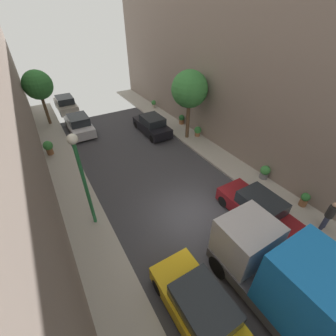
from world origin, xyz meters
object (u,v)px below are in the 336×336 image
parked_car_left_3 (66,104)px  potted_plant_0 (305,199)px  potted_plant_5 (265,172)px  street_tree_1 (189,90)px  parked_car_right_2 (152,125)px  potted_plant_4 (182,119)px  pedestrian (329,215)px  potted_plant_3 (154,104)px  parked_car_left_1 (200,309)px  lamp_post (81,169)px  parked_car_right_1 (257,209)px  potted_plant_1 (198,131)px  delivery_truck (310,300)px  parked_car_left_2 (79,125)px  street_tree_2 (38,85)px  potted_plant_2 (48,147)px

parked_car_left_3 → potted_plant_0: parked_car_left_3 is taller
potted_plant_0 → potted_plant_5: (0.13, 2.79, 0.02)m
parked_car_left_3 → street_tree_1: street_tree_1 is taller
parked_car_right_2 → potted_plant_4: parked_car_right_2 is taller
pedestrian → potted_plant_5: pedestrian is taller
parked_car_left_3 → potted_plant_3: parked_car_left_3 is taller
parked_car_left_1 → lamp_post: lamp_post is taller
parked_car_right_1 → pedestrian: (2.28, -2.24, 0.35)m
pedestrian → street_tree_1: size_ratio=0.32×
potted_plant_0 → potted_plant_1: (-0.01, 9.60, 0.01)m
delivery_truck → potted_plant_5: delivery_truck is taller
parked_car_right_2 → potted_plant_0: bearing=-76.8°
parked_car_left_2 → potted_plant_0: size_ratio=5.06×
street_tree_1 → potted_plant_0: 10.54m
parked_car_left_1 → potted_plant_1: parked_car_left_1 is taller
parked_car_left_1 → potted_plant_3: parked_car_left_1 is taller
street_tree_2 → potted_plant_1: 14.16m
potted_plant_4 → potted_plant_5: size_ratio=0.97×
parked_car_right_2 → parked_car_left_3: bearing=120.3°
street_tree_1 → street_tree_2: bearing=137.0°
potted_plant_3 → potted_plant_5: 14.51m
potted_plant_0 → parked_car_left_1: bearing=-170.1°
pedestrian → parked_car_left_2: bearing=114.1°
delivery_truck → potted_plant_4: size_ratio=7.71×
lamp_post → parked_car_left_1: bearing=-73.1°
street_tree_1 → potted_plant_4: size_ratio=6.25×
parked_car_right_1 → street_tree_2: (-7.48, 17.98, 2.95)m
potted_plant_5 → delivery_truck: bearing=-133.3°
delivery_truck → potted_plant_0: bearing=30.4°
parked_car_left_3 → parked_car_right_1: 21.50m
parked_car_left_1 → street_tree_2: size_ratio=0.88×
potted_plant_1 → potted_plant_3: potted_plant_1 is taller
pedestrian → potted_plant_3: 18.79m
parked_car_left_1 → delivery_truck: size_ratio=0.64×
street_tree_1 → potted_plant_5: (1.02, -7.11, -3.49)m
parked_car_right_1 → potted_plant_3: bearing=80.3°
delivery_truck → potted_plant_0: delivery_truck is taller
parked_car_right_2 → street_tree_1: bearing=-50.4°
parked_car_left_1 → potted_plant_1: 13.82m
potted_plant_0 → potted_plant_1: bearing=90.1°
delivery_truck → pedestrian: (4.98, 1.82, -0.71)m
potted_plant_1 → street_tree_2: bearing=138.6°
parked_car_right_2 → potted_plant_5: bearing=-72.4°
parked_car_right_1 → pedestrian: 3.21m
parked_car_left_2 → potted_plant_5: parked_car_left_2 is taller
parked_car_right_2 → street_tree_1: street_tree_1 is taller
parked_car_left_2 → parked_car_right_1: size_ratio=1.00×
parked_car_left_1 → potted_plant_2: (-2.87, 14.41, 0.04)m
parked_car_left_1 → street_tree_1: (7.42, 11.35, 3.38)m
parked_car_left_3 → lamp_post: (-1.90, -16.79, 2.77)m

